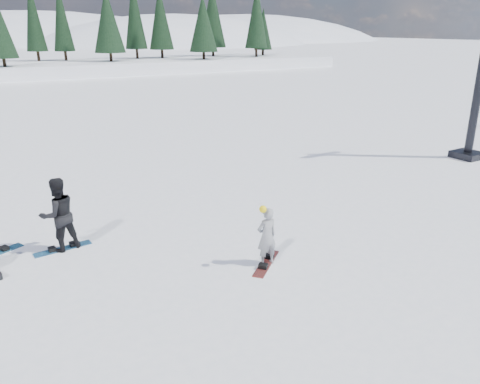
# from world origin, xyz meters

# --- Properties ---
(ground) EXTENTS (420.00, 420.00, 0.00)m
(ground) POSITION_xyz_m (0.00, 0.00, 0.00)
(ground) COLOR white
(ground) RESTS_ON ground
(lift_tower) EXTENTS (2.19, 1.25, 7.92)m
(lift_tower) POSITION_xyz_m (15.65, 3.43, 3.22)
(lift_tower) COLOR black
(lift_tower) RESTS_ON ground
(snowboarder_woman) EXTENTS (0.57, 0.40, 1.66)m
(snowboarder_woman) POSITION_xyz_m (2.11, -0.68, 0.78)
(snowboarder_woman) COLOR gray
(snowboarder_woman) RESTS_ON ground
(snowboarder_man) EXTENTS (1.13, 0.97, 2.02)m
(snowboarder_man) POSITION_xyz_m (-2.24, 2.72, 1.01)
(snowboarder_man) COLOR black
(snowboarder_man) RESTS_ON ground
(snowboard_woman) EXTENTS (1.31, 1.21, 0.03)m
(snowboard_woman) POSITION_xyz_m (2.11, -0.68, 0.01)
(snowboard_woman) COLOR maroon
(snowboard_woman) RESTS_ON ground
(snowboard_man) EXTENTS (1.52, 0.45, 0.03)m
(snowboard_man) POSITION_xyz_m (-2.24, 2.72, 0.01)
(snowboard_man) COLOR #1C659E
(snowboard_man) RESTS_ON ground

